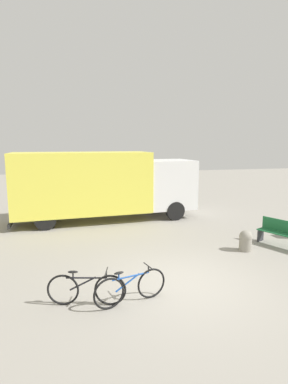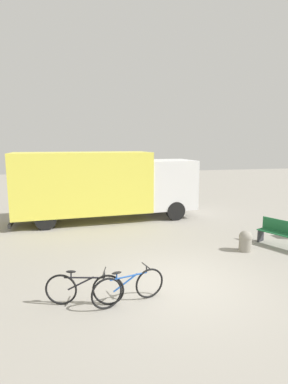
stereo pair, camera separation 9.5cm
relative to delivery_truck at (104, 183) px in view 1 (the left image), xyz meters
name	(u,v)px [view 1 (the left image)]	position (x,y,z in m)	size (l,w,h in m)	color
ground_plane	(181,283)	(1.18, -6.82, -1.69)	(60.00, 60.00, 0.00)	gray
delivery_truck	(104,183)	(0.00, 0.00, 0.00)	(8.26, 2.60, 3.09)	#EAE04C
park_bench	(284,233)	(5.51, -5.09, -1.20)	(1.08, 1.75, 0.88)	#1E6638
bicycle_near	(86,289)	(-1.17, -7.32, -1.32)	(1.67, 0.55, 0.78)	black
bicycle_middle	(131,287)	(-0.23, -7.47, -1.32)	(1.67, 0.55, 0.78)	black
bollard_near_bench	(246,240)	(4.04, -5.13, -1.34)	(0.42, 0.42, 0.68)	gray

